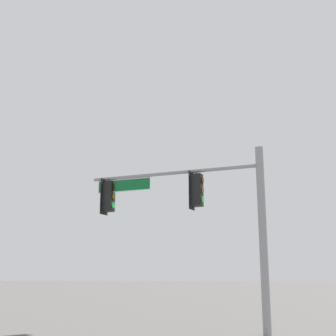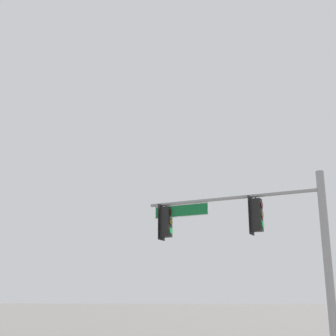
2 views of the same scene
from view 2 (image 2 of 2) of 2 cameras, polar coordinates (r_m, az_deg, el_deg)
The scene contains 1 object.
signal_pole_near at distance 15.91m, azimuth 11.23°, elevation -7.97°, with size 6.17×1.51×5.83m.
Camera 2 is at (-6.11, 8.63, 1.83)m, focal length 50.00 mm.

